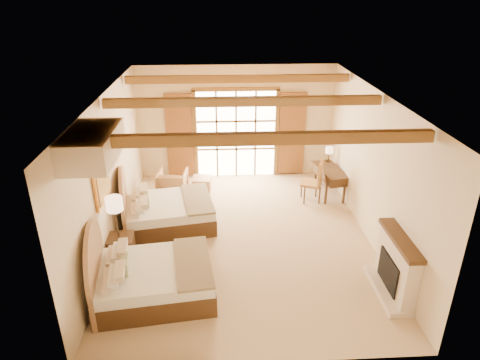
{
  "coord_description": "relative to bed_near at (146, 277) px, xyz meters",
  "views": [
    {
      "loc": [
        -0.51,
        -8.13,
        5.13
      ],
      "look_at": [
        -0.06,
        0.2,
        1.32
      ],
      "focal_mm": 32.0,
      "sensor_mm": 36.0,
      "label": 1
    }
  ],
  "objects": [
    {
      "name": "painting",
      "position": [
        -0.85,
        1.11,
        1.34
      ],
      "size": [
        0.06,
        0.95,
        0.75
      ],
      "color": "orange",
      "rests_on": "wall_left"
    },
    {
      "name": "wall_back",
      "position": [
        1.86,
        5.36,
        1.19
      ],
      "size": [
        5.5,
        0.0,
        5.5
      ],
      "primitive_type": "plane",
      "rotation": [
        1.57,
        0.0,
        0.0
      ],
      "color": "beige",
      "rests_on": "ground"
    },
    {
      "name": "fireplace",
      "position": [
        4.45,
        -0.14,
        0.1
      ],
      "size": [
        0.46,
        1.4,
        1.16
      ],
      "color": "beige",
      "rests_on": "ground"
    },
    {
      "name": "floor_lamp",
      "position": [
        -0.64,
        0.97,
        0.88
      ],
      "size": [
        0.32,
        0.32,
        1.51
      ],
      "color": "#332517",
      "rests_on": "floor"
    },
    {
      "name": "ceiling_beams",
      "position": [
        1.86,
        1.86,
        2.67
      ],
      "size": [
        5.39,
        4.6,
        0.18
      ],
      "primitive_type": null,
      "color": "brown",
      "rests_on": "ceiling"
    },
    {
      "name": "french_doors",
      "position": [
        1.86,
        5.3,
        0.84
      ],
      "size": [
        3.95,
        0.08,
        2.6
      ],
      "color": "white",
      "rests_on": "ground"
    },
    {
      "name": "canopy_valance",
      "position": [
        -0.54,
        -0.14,
        2.54
      ],
      "size": [
        0.7,
        1.4,
        0.45
      ],
      "primitive_type": "cube",
      "color": "beige",
      "rests_on": "ceiling"
    },
    {
      "name": "ottoman",
      "position": [
        0.87,
        4.37,
        -0.23
      ],
      "size": [
        0.53,
        0.53,
        0.36
      ],
      "primitive_type": "cube",
      "rotation": [
        0.0,
        0.0,
        -0.08
      ],
      "color": "tan",
      "rests_on": "floor"
    },
    {
      "name": "wall_left",
      "position": [
        -0.89,
        1.86,
        1.19
      ],
      "size": [
        0.0,
        7.0,
        7.0
      ],
      "primitive_type": "plane",
      "rotation": [
        1.57,
        0.0,
        1.57
      ],
      "color": "beige",
      "rests_on": "ground"
    },
    {
      "name": "floor",
      "position": [
        1.86,
        1.86,
        -0.41
      ],
      "size": [
        7.0,
        7.0,
        0.0
      ],
      "primitive_type": "plane",
      "color": "#D0B489",
      "rests_on": "ground"
    },
    {
      "name": "desk",
      "position": [
        4.29,
        3.96,
        -0.03
      ],
      "size": [
        0.79,
        1.39,
        0.7
      ],
      "rotation": [
        0.0,
        0.0,
        0.18
      ],
      "color": "#453318",
      "rests_on": "floor"
    },
    {
      "name": "bed_far",
      "position": [
        0.01,
        2.49,
        -0.01
      ],
      "size": [
        2.27,
        1.85,
        1.34
      ],
      "rotation": [
        0.0,
        0.0,
        0.17
      ],
      "color": "#453318",
      "rests_on": "floor"
    },
    {
      "name": "bed_near",
      "position": [
        0.0,
        0.0,
        0.0
      ],
      "size": [
        2.24,
        1.8,
        1.36
      ],
      "rotation": [
        0.0,
        0.0,
        0.12
      ],
      "color": "#453318",
      "rests_on": "floor"
    },
    {
      "name": "nightstand",
      "position": [
        -0.64,
        1.07,
        -0.11
      ],
      "size": [
        0.54,
        0.54,
        0.6
      ],
      "primitive_type": "cube",
      "rotation": [
        0.0,
        0.0,
        0.08
      ],
      "color": "#453318",
      "rests_on": "floor"
    },
    {
      "name": "ceiling",
      "position": [
        1.86,
        1.86,
        2.79
      ],
      "size": [
        7.0,
        7.0,
        0.0
      ],
      "primitive_type": "plane",
      "rotation": [
        3.14,
        0.0,
        0.0
      ],
      "color": "#B27539",
      "rests_on": "ground"
    },
    {
      "name": "armchair",
      "position": [
        0.1,
        4.09,
        -0.06
      ],
      "size": [
        0.82,
        0.84,
        0.69
      ],
      "primitive_type": "imported",
      "rotation": [
        0.0,
        0.0,
        -3.25
      ],
      "color": "#AF7B48",
      "rests_on": "floor"
    },
    {
      "name": "wall_right",
      "position": [
        4.61,
        1.86,
        1.19
      ],
      "size": [
        0.0,
        7.0,
        7.0
      ],
      "primitive_type": "plane",
      "rotation": [
        1.57,
        0.0,
        -1.57
      ],
      "color": "beige",
      "rests_on": "ground"
    },
    {
      "name": "desk_lamp",
      "position": [
        4.37,
        4.51,
        0.61
      ],
      "size": [
        0.21,
        0.21,
        0.41
      ],
      "color": "#332517",
      "rests_on": "desk"
    },
    {
      "name": "desk_chair",
      "position": [
        3.73,
        3.57,
        -0.06
      ],
      "size": [
        0.65,
        0.63,
        1.11
      ],
      "rotation": [
        0.0,
        0.0,
        -0.38
      ],
      "color": "#A9813B",
      "rests_on": "floor"
    }
  ]
}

